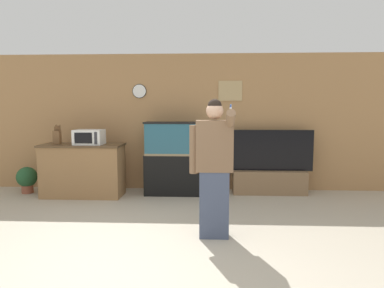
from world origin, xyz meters
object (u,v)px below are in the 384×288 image
object	(u,v)px
knife_block	(57,137)
counter_island	(83,170)
person_standing	(214,166)
potted_plant	(27,178)
microwave	(89,137)
tv_on_stand	(269,175)
aquarium_on_stand	(176,158)

from	to	relation	value
knife_block	counter_island	bearing A→B (deg)	2.08
knife_block	person_standing	size ratio (longest dim) A/B	0.20
knife_block	potted_plant	size ratio (longest dim) A/B	0.71
knife_block	person_standing	bearing A→B (deg)	-33.89
microwave	potted_plant	xyz separation A→B (m)	(-1.27, 0.21, -0.79)
microwave	tv_on_stand	distance (m)	3.33
microwave	person_standing	bearing A→B (deg)	-40.08
microwave	person_standing	world-z (taller)	person_standing
tv_on_stand	person_standing	bearing A→B (deg)	-115.78
counter_island	knife_block	distance (m)	0.75
counter_island	tv_on_stand	size ratio (longest dim) A/B	0.90
tv_on_stand	potted_plant	size ratio (longest dim) A/B	3.27
counter_island	tv_on_stand	xyz separation A→B (m)	(3.37, 0.35, -0.12)
tv_on_stand	microwave	bearing A→B (deg)	-173.07
microwave	potted_plant	bearing A→B (deg)	170.83
tv_on_stand	knife_block	bearing A→B (deg)	-174.59
aquarium_on_stand	potted_plant	bearing A→B (deg)	-179.27
microwave	tv_on_stand	bearing A→B (deg)	6.93
tv_on_stand	potted_plant	distance (m)	4.50
person_standing	aquarium_on_stand	bearing A→B (deg)	107.65
knife_block	aquarium_on_stand	bearing A→B (deg)	5.73
counter_island	microwave	xyz separation A→B (m)	(0.15, -0.05, 0.60)
counter_island	tv_on_stand	bearing A→B (deg)	5.85
microwave	knife_block	bearing A→B (deg)	177.01
knife_block	tv_on_stand	xyz separation A→B (m)	(3.82, 0.36, -0.72)
knife_block	tv_on_stand	distance (m)	3.90
knife_block	aquarium_on_stand	distance (m)	2.14
counter_island	tv_on_stand	distance (m)	3.39
aquarium_on_stand	potted_plant	distance (m)	2.80
counter_island	aquarium_on_stand	world-z (taller)	aquarium_on_stand
counter_island	potted_plant	size ratio (longest dim) A/B	2.94
counter_island	potted_plant	distance (m)	1.16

